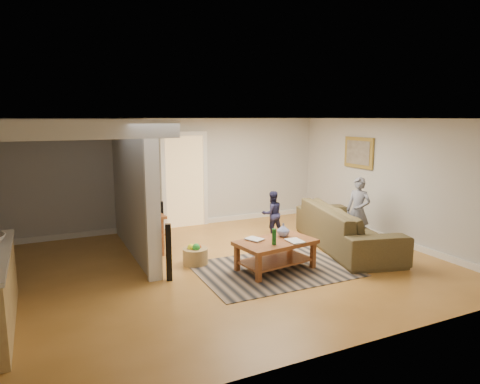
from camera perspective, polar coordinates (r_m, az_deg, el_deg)
name	(u,v)px	position (r m, az deg, el deg)	size (l,w,h in m)	color
ground	(223,267)	(7.42, -2.27, -9.93)	(7.50, 7.50, 0.00)	#9B6527
room_shell	(152,183)	(7.13, -11.61, 1.16)	(7.54, 6.02, 2.52)	beige
area_rug	(274,269)	(7.31, 4.57, -10.22)	(2.54, 1.86, 0.01)	black
sofa	(345,248)	(8.70, 13.87, -7.20)	(2.82, 1.10, 0.82)	#493A24
coffee_table	(276,247)	(7.20, 4.82, -7.27)	(1.39, 0.93, 0.76)	brown
tv_console	(146,215)	(8.35, -12.40, -3.01)	(0.54, 1.22, 1.03)	brown
speaker_left	(169,252)	(6.78, -9.49, -7.94)	(0.09, 0.09, 0.91)	black
speaker_right	(160,226)	(8.34, -10.56, -4.43)	(0.10, 0.10, 0.95)	black
toy_basket	(195,255)	(7.53, -5.98, -8.39)	(0.44, 0.44, 0.39)	olive
child	(357,243)	(9.05, 15.29, -6.60)	(0.49, 0.32, 1.35)	slate
toddler	(272,236)	(9.28, 4.26, -5.85)	(0.48, 0.37, 0.98)	#1E1E3F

